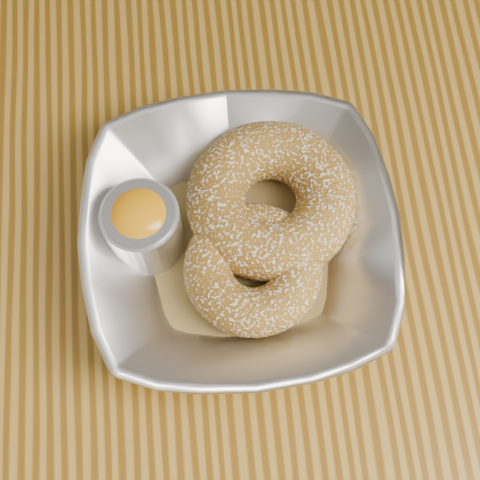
{
  "coord_description": "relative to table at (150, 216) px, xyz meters",
  "views": [
    {
      "loc": [
        0.05,
        -0.25,
        1.23
      ],
      "look_at": [
        0.07,
        -0.08,
        0.78
      ],
      "focal_mm": 55.0,
      "sensor_mm": 36.0,
      "label": 1
    }
  ],
  "objects": [
    {
      "name": "ground_plane",
      "position": [
        0.0,
        0.0,
        -0.65
      ],
      "size": [
        4.0,
        4.0,
        0.0
      ],
      "primitive_type": "plane",
      "color": "#565659",
      "rests_on": "ground"
    },
    {
      "name": "table",
      "position": [
        0.0,
        0.0,
        0.0
      ],
      "size": [
        1.2,
        0.8,
        0.75
      ],
      "color": "#885E1A",
      "rests_on": "ground_plane"
    },
    {
      "name": "serving_bowl",
      "position": [
        0.07,
        -0.08,
        0.12
      ],
      "size": [
        0.21,
        0.21,
        0.05
      ],
      "primitive_type": "imported",
      "color": "silver",
      "rests_on": "table"
    },
    {
      "name": "parchment",
      "position": [
        0.07,
        -0.08,
        0.11
      ],
      "size": [
        0.19,
        0.19,
        0.0
      ],
      "primitive_type": "cube",
      "rotation": [
        0.0,
        0.0,
        1.19
      ],
      "color": "olive",
      "rests_on": "table"
    },
    {
      "name": "donut_back",
      "position": [
        0.09,
        -0.05,
        0.13
      ],
      "size": [
        0.12,
        0.12,
        0.04
      ],
      "primitive_type": "torus",
      "rotation": [
        0.0,
        0.0,
        -0.02
      ],
      "color": "#8C5C19",
      "rests_on": "parchment"
    },
    {
      "name": "donut_front",
      "position": [
        0.08,
        -0.1,
        0.12
      ],
      "size": [
        0.13,
        0.13,
        0.03
      ],
      "primitive_type": "torus",
      "rotation": [
        0.0,
        0.0,
        0.59
      ],
      "color": "#8C5C19",
      "rests_on": "parchment"
    },
    {
      "name": "ramekin",
      "position": [
        0.01,
        -0.06,
        0.14
      ],
      "size": [
        0.05,
        0.05,
        0.06
      ],
      "color": "silver",
      "rests_on": "table"
    }
  ]
}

